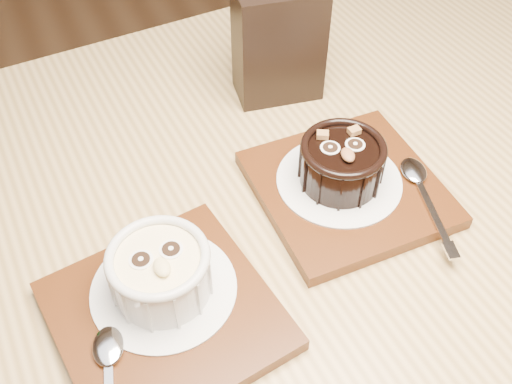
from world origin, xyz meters
TOP-DOWN VIEW (x-y plane):
  - table at (0.02, -0.07)m, footprint 1.25×0.88m
  - tray_left at (-0.10, -0.13)m, footprint 0.20×0.20m
  - doily_left at (-0.10, -0.10)m, footprint 0.13×0.13m
  - ramekin_white at (-0.10, -0.10)m, footprint 0.09×0.09m
  - tray_right at (0.12, -0.06)m, footprint 0.18×0.18m
  - doily_right at (0.11, -0.05)m, footprint 0.13×0.13m
  - ramekin_dark at (0.11, -0.05)m, footprint 0.09×0.09m
  - spoon_right at (0.18, -0.10)m, footprint 0.06×0.14m
  - condiment_stand at (0.12, 0.13)m, footprint 0.11×0.07m

SIDE VIEW (x-z plane):
  - table at x=0.02m, z-range 0.28..1.03m
  - tray_left at x=-0.10m, z-range 0.75..0.76m
  - tray_right at x=0.12m, z-range 0.75..0.76m
  - doily_left at x=-0.10m, z-range 0.77..0.77m
  - doily_right at x=0.11m, z-range 0.77..0.77m
  - spoon_right at x=0.18m, z-range 0.77..0.77m
  - ramekin_dark at x=0.11m, z-range 0.77..0.82m
  - ramekin_white at x=-0.10m, z-range 0.77..0.82m
  - condiment_stand at x=0.12m, z-range 0.75..0.89m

